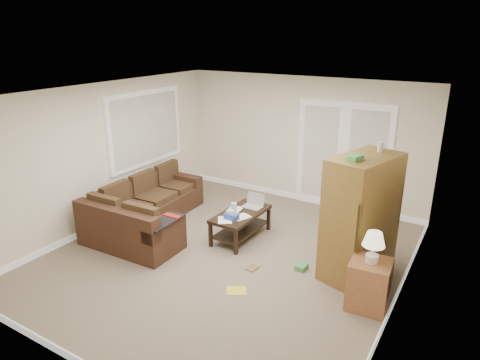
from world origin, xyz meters
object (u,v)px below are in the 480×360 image
Objects in this scene: side_cabinet at (369,280)px; sectional_sofa at (144,213)px; coffee_table at (241,224)px; tv_armoire at (360,217)px.

sectional_sofa is at bearing 172.62° from side_cabinet.
coffee_table is at bearing 18.84° from sectional_sofa.
tv_armoire reaches higher than side_cabinet.
side_cabinet is at bearing -4.71° from sectional_sofa.
coffee_table reaches higher than sectional_sofa.
tv_armoire is 0.94m from side_cabinet.
tv_armoire reaches higher than sectional_sofa.
sectional_sofa is 3.68m from tv_armoire.
side_cabinet is at bearing -46.70° from tv_armoire.
tv_armoire is 1.82× the size of side_cabinet.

